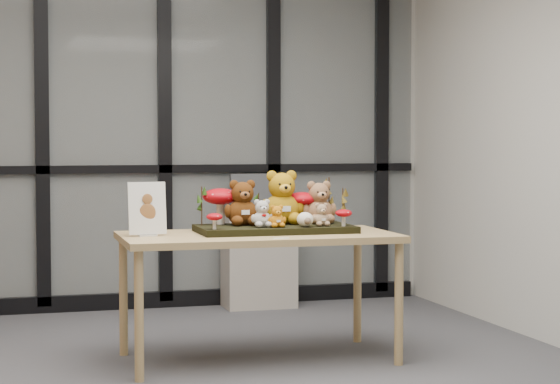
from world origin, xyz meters
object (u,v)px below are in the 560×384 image
object	(u,v)px
bear_tan_back	(319,200)
mushroom_back_right	(302,206)
display_table	(258,245)
bear_white_bow	(262,212)
monitor	(258,194)
plush_cream_hedgehog	(305,219)
mushroom_front_right	(344,217)
bear_beige_small	(322,213)
bear_brown_medium	(242,200)
bear_pooh_yellow	(282,195)
sign_holder	(147,211)
mushroom_front_left	(214,220)
bear_small_yellow	(277,215)
diorama_tray	(275,229)
mushroom_back_left	(221,204)
cabinet	(259,261)

from	to	relation	value
bear_tan_back	mushroom_back_right	world-z (taller)	bear_tan_back
display_table	mushroom_back_right	bearing A→B (deg)	30.65
bear_white_bow	monitor	world-z (taller)	monitor
plush_cream_hedgehog	mushroom_front_right	size ratio (longest dim) A/B	0.87
bear_beige_small	monitor	distance (m)	1.86
bear_brown_medium	bear_pooh_yellow	bearing A→B (deg)	4.85
bear_white_bow	sign_holder	size ratio (longest dim) A/B	0.58
monitor	plush_cream_hedgehog	bearing A→B (deg)	-96.91
mushroom_front_left	monitor	size ratio (longest dim) A/B	0.23
mushroom_front_left	sign_holder	distance (m)	0.38
mushroom_front_left	bear_white_bow	bearing A→B (deg)	12.13
bear_pooh_yellow	monitor	bearing A→B (deg)	80.39
bear_brown_medium	bear_small_yellow	distance (m)	0.26
diorama_tray	bear_small_yellow	world-z (taller)	bear_small_yellow
bear_beige_small	mushroom_back_right	size ratio (longest dim) A/B	0.72
display_table	diorama_tray	xyz separation A→B (m)	(0.12, 0.06, 0.09)
bear_pooh_yellow	mushroom_back_right	distance (m)	0.16
bear_small_yellow	bear_beige_small	size ratio (longest dim) A/B	0.97
mushroom_back_right	mushroom_front_left	bearing A→B (deg)	-155.25
bear_pooh_yellow	mushroom_back_left	world-z (taller)	bear_pooh_yellow
mushroom_front_left	mushroom_front_right	bearing A→B (deg)	-0.63
mushroom_back_left	cabinet	bearing A→B (deg)	67.24
bear_pooh_yellow	bear_white_bow	size ratio (longest dim) A/B	1.98
diorama_tray	cabinet	world-z (taller)	diorama_tray
bear_brown_medium	sign_holder	xyz separation A→B (m)	(-0.57, -0.11, -0.04)
diorama_tray	plush_cream_hedgehog	world-z (taller)	plush_cream_hedgehog
bear_small_yellow	bear_white_bow	distance (m)	0.09
bear_small_yellow	mushroom_front_right	distance (m)	0.39
bear_brown_medium	sign_holder	distance (m)	0.59
bear_white_bow	mushroom_back_right	xyz separation A→B (m)	(0.31, 0.21, 0.01)
display_table	bear_small_yellow	xyz separation A→B (m)	(0.09, -0.06, 0.18)
display_table	monitor	size ratio (longest dim) A/B	3.62
mushroom_back_right	sign_holder	xyz separation A→B (m)	(-0.96, -0.16, -0.00)
bear_small_yellow	diorama_tray	bearing A→B (deg)	79.55
bear_white_bow	mushroom_back_left	size ratio (longest dim) A/B	0.75
diorama_tray	cabinet	xyz separation A→B (m)	(0.37, 1.72, -0.40)
display_table	bear_white_bow	distance (m)	0.20
bear_beige_small	mushroom_back_right	world-z (taller)	mushroom_back_right
mushroom_front_left	cabinet	size ratio (longest dim) A/B	0.14
mushroom_front_left	mushroom_front_right	xyz separation A→B (m)	(0.76, -0.01, 0.00)
monitor	bear_tan_back	bearing A→B (deg)	-92.44
bear_brown_medium	mushroom_back_right	xyz separation A→B (m)	(0.38, 0.05, -0.04)
bear_tan_back	mushroom_front_left	distance (m)	0.73
bear_white_bow	display_table	bearing A→B (deg)	123.28
diorama_tray	mushroom_front_left	size ratio (longest dim) A/B	8.99
mushroom_front_right	sign_holder	distance (m)	1.13
bear_white_bow	mushroom_front_right	size ratio (longest dim) A/B	1.63
diorama_tray	mushroom_front_left	world-z (taller)	mushroom_front_left
bear_pooh_yellow	bear_white_bow	bearing A→B (deg)	-132.62
bear_brown_medium	bear_beige_small	bearing A→B (deg)	-23.26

